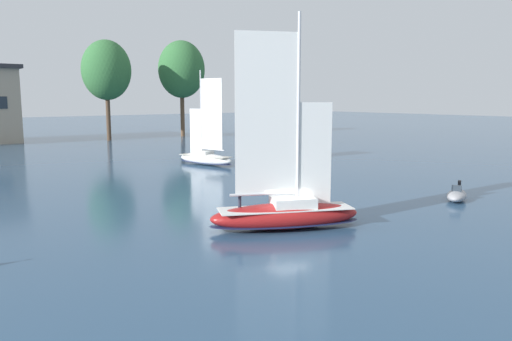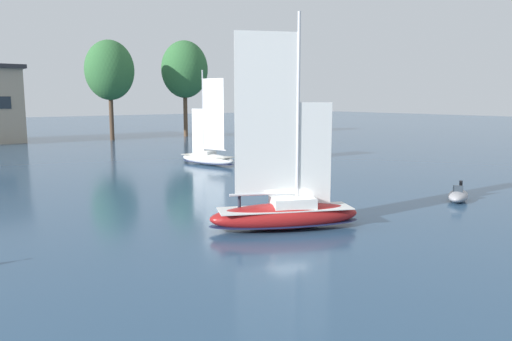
% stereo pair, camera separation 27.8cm
% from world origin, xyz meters
% --- Properties ---
extents(ground_plane, '(400.00, 400.00, 0.00)m').
position_xyz_m(ground_plane, '(0.00, 0.00, 0.00)').
color(ground_plane, '#2D4C6B').
extents(tree_shore_left, '(9.64, 9.64, 19.84)m').
position_xyz_m(tree_shore_left, '(32.63, 69.82, 13.89)').
color(tree_shore_left, brown).
rests_on(tree_shore_left, ground).
extents(tree_shore_center, '(9.17, 9.17, 18.87)m').
position_xyz_m(tree_shore_center, '(16.41, 69.64, 13.21)').
color(tree_shore_center, '#4C3828').
rests_on(tree_shore_center, ground).
extents(sailboat_main, '(9.84, 6.57, 13.22)m').
position_xyz_m(sailboat_main, '(0.01, -0.00, 1.05)').
color(sailboat_main, maroon).
rests_on(sailboat_main, ground).
extents(sailboat_moored_near_marina, '(4.26, 8.61, 11.41)m').
position_xyz_m(sailboat_moored_near_marina, '(12.13, 28.51, 0.93)').
color(sailboat_moored_near_marina, white).
rests_on(sailboat_moored_near_marina, ground).
extents(sailboat_moored_mid_channel, '(8.41, 6.20, 11.50)m').
position_xyz_m(sailboat_moored_mid_channel, '(35.46, 39.95, 0.78)').
color(sailboat_moored_mid_channel, '#194C47').
rests_on(sailboat_moored_mid_channel, ground).
extents(motor_tender, '(3.92, 2.84, 1.40)m').
position_xyz_m(motor_tender, '(16.33, -2.06, 0.45)').
color(motor_tender, '#99999E').
rests_on(motor_tender, ground).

